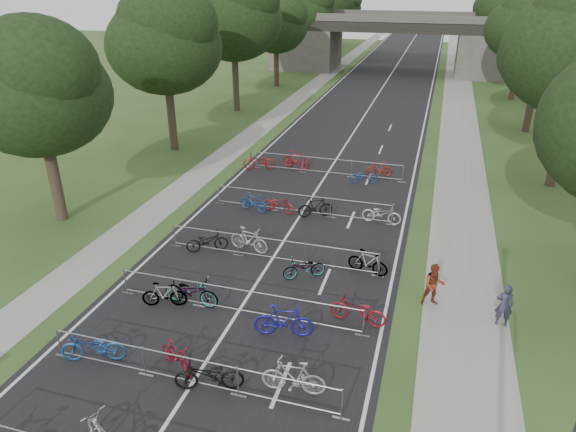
# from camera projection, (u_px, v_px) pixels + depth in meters

# --- Properties ---
(road) EXTENTS (11.00, 140.00, 0.01)m
(road) POSITION_uv_depth(u_px,v_px,m) (377.00, 96.00, 52.63)
(road) COLOR black
(road) RESTS_ON ground
(sidewalk_right) EXTENTS (3.00, 140.00, 0.01)m
(sidewalk_right) POSITION_uv_depth(u_px,v_px,m) (459.00, 100.00, 50.58)
(sidewalk_right) COLOR gray
(sidewalk_right) RESTS_ON ground
(sidewalk_left) EXTENTS (2.00, 140.00, 0.01)m
(sidewalk_left) POSITION_uv_depth(u_px,v_px,m) (307.00, 91.00, 54.55)
(sidewalk_left) COLOR gray
(sidewalk_left) RESTS_ON ground
(lane_markings) EXTENTS (0.12, 140.00, 0.00)m
(lane_markings) POSITION_uv_depth(u_px,v_px,m) (377.00, 96.00, 52.63)
(lane_markings) COLOR silver
(lane_markings) RESTS_ON ground
(overpass_bridge) EXTENTS (31.00, 8.00, 7.05)m
(overpass_bridge) POSITION_uv_depth(u_px,v_px,m) (395.00, 43.00, 64.14)
(overpass_bridge) COLOR #4E4A46
(overpass_bridge) RESTS_ON ground
(tree_left_0) EXTENTS (6.72, 6.72, 10.25)m
(tree_left_0) POSITION_uv_depth(u_px,v_px,m) (37.00, 91.00, 23.22)
(tree_left_0) COLOR #33261C
(tree_left_0) RESTS_ON ground
(tree_left_1) EXTENTS (7.56, 7.56, 11.53)m
(tree_left_1) POSITION_uv_depth(u_px,v_px,m) (165.00, 42.00, 33.29)
(tree_left_1) COLOR #33261C
(tree_left_1) RESTS_ON ground
(tree_left_2) EXTENTS (8.40, 8.40, 12.81)m
(tree_left_2) POSITION_uv_depth(u_px,v_px,m) (234.00, 15.00, 43.35)
(tree_left_2) COLOR #33261C
(tree_left_2) RESTS_ON ground
(tree_right_2) EXTENTS (6.16, 6.16, 9.39)m
(tree_right_2) POSITION_uv_depth(u_px,v_px,m) (543.00, 54.00, 38.00)
(tree_right_2) COLOR #33261C
(tree_right_2) RESTS_ON ground
(tree_left_3) EXTENTS (6.72, 6.72, 10.25)m
(tree_left_3) POSITION_uv_depth(u_px,v_px,m) (277.00, 24.00, 54.45)
(tree_left_3) COLOR #33261C
(tree_left_3) RESTS_ON ground
(tree_right_3) EXTENTS (7.17, 7.17, 10.93)m
(tree_right_3) POSITION_uv_depth(u_px,v_px,m) (526.00, 26.00, 47.99)
(tree_right_3) COLOR #33261C
(tree_right_3) RESTS_ON ground
(tree_left_4) EXTENTS (7.56, 7.56, 11.53)m
(tree_left_4) POSITION_uv_depth(u_px,v_px,m) (305.00, 9.00, 64.51)
(tree_left_4) COLOR #33261C
(tree_left_4) RESTS_ON ground
(tree_right_4) EXTENTS (8.18, 8.18, 12.47)m
(tree_right_4) POSITION_uv_depth(u_px,v_px,m) (515.00, 7.00, 57.99)
(tree_right_4) COLOR #33261C
(tree_right_4) RESTS_ON ground
(tree_right_5) EXTENTS (6.16, 6.16, 9.39)m
(tree_right_5) POSITION_uv_depth(u_px,v_px,m) (503.00, 18.00, 69.23)
(tree_right_5) COLOR #33261C
(tree_right_5) RESTS_ON ground
(tree_left_6) EXTENTS (6.72, 6.72, 10.25)m
(tree_left_6) POSITION_uv_depth(u_px,v_px,m) (342.00, 6.00, 85.68)
(tree_left_6) COLOR #33261C
(tree_left_6) RESTS_ON ground
(tree_right_6) EXTENTS (7.17, 7.17, 10.93)m
(tree_right_6) POSITION_uv_depth(u_px,v_px,m) (498.00, 5.00, 79.22)
(tree_right_6) COLOR #33261C
(tree_right_6) RESTS_ON ground
(barrier_row_2) EXTENTS (9.70, 0.08, 1.10)m
(barrier_row_2) POSITION_uv_depth(u_px,v_px,m) (190.00, 371.00, 15.27)
(barrier_row_2) COLOR gray
(barrier_row_2) RESTS_ON ground
(barrier_row_3) EXTENTS (9.70, 0.08, 1.10)m
(barrier_row_3) POSITION_uv_depth(u_px,v_px,m) (237.00, 301.00, 18.57)
(barrier_row_3) COLOR gray
(barrier_row_3) RESTS_ON ground
(barrier_row_4) EXTENTS (9.70, 0.08, 1.10)m
(barrier_row_4) POSITION_uv_depth(u_px,v_px,m) (271.00, 249.00, 22.04)
(barrier_row_4) COLOR gray
(barrier_row_4) RESTS_ON ground
(barrier_row_5) EXTENTS (9.70, 0.08, 1.10)m
(barrier_row_5) POSITION_uv_depth(u_px,v_px,m) (301.00, 204.00, 26.37)
(barrier_row_5) COLOR gray
(barrier_row_5) RESTS_ON ground
(barrier_row_6) EXTENTS (9.70, 0.08, 1.10)m
(barrier_row_6) POSITION_uv_depth(u_px,v_px,m) (327.00, 166.00, 31.58)
(barrier_row_6) COLOR gray
(barrier_row_6) RESTS_ON ground
(bike_8) EXTENTS (2.18, 1.31, 1.08)m
(bike_8) POSITION_uv_depth(u_px,v_px,m) (93.00, 347.00, 16.27)
(bike_8) COLOR #1C4D9C
(bike_8) RESTS_ON ground
(bike_9) EXTENTS (1.70, 1.20, 1.00)m
(bike_9) POSITION_uv_depth(u_px,v_px,m) (177.00, 356.00, 15.93)
(bike_9) COLOR maroon
(bike_9) RESTS_ON ground
(bike_10) EXTENTS (2.20, 1.32, 1.09)m
(bike_10) POSITION_uv_depth(u_px,v_px,m) (209.00, 376.00, 15.11)
(bike_10) COLOR black
(bike_10) RESTS_ON ground
(bike_11) EXTENTS (1.99, 0.72, 1.17)m
(bike_11) POSITION_uv_depth(u_px,v_px,m) (294.00, 377.00, 14.99)
(bike_11) COLOR #A3A4AB
(bike_11) RESTS_ON ground
(bike_12) EXTENTS (1.75, 0.95, 1.01)m
(bike_12) POSITION_uv_depth(u_px,v_px,m) (164.00, 295.00, 19.00)
(bike_12) COLOR gray
(bike_12) RESTS_ON ground
(bike_13) EXTENTS (2.15, 0.75, 1.13)m
(bike_13) POSITION_uv_depth(u_px,v_px,m) (191.00, 292.00, 19.08)
(bike_13) COLOR gray
(bike_13) RESTS_ON ground
(bike_14) EXTENTS (2.15, 0.98, 1.25)m
(bike_14) POSITION_uv_depth(u_px,v_px,m) (284.00, 321.00, 17.37)
(bike_14) COLOR navy
(bike_14) RESTS_ON ground
(bike_15) EXTENTS (2.10, 0.92, 1.07)m
(bike_15) POSITION_uv_depth(u_px,v_px,m) (358.00, 311.00, 18.05)
(bike_15) COLOR maroon
(bike_15) RESTS_ON ground
(bike_16) EXTENTS (1.95, 1.47, 0.98)m
(bike_16) POSITION_uv_depth(u_px,v_px,m) (207.00, 241.00, 22.83)
(bike_16) COLOR black
(bike_16) RESTS_ON ground
(bike_17) EXTENTS (1.98, 0.89, 1.15)m
(bike_17) POSITION_uv_depth(u_px,v_px,m) (249.00, 240.00, 22.78)
(bike_17) COLOR #9E9EA5
(bike_17) RESTS_ON ground
(bike_18) EXTENTS (1.84, 1.44, 0.93)m
(bike_18) POSITION_uv_depth(u_px,v_px,m) (304.00, 268.00, 20.78)
(bike_18) COLOR gray
(bike_18) RESTS_ON ground
(bike_19) EXTENTS (1.80, 0.87, 1.04)m
(bike_19) POSITION_uv_depth(u_px,v_px,m) (368.00, 262.00, 21.10)
(bike_19) COLOR gray
(bike_19) RESTS_ON ground
(bike_20) EXTENTS (1.75, 0.90, 1.01)m
(bike_20) POSITION_uv_depth(u_px,v_px,m) (253.00, 202.00, 26.73)
(bike_20) COLOR navy
(bike_20) RESTS_ON ground
(bike_21) EXTENTS (1.85, 0.93, 0.93)m
(bike_21) POSITION_uv_depth(u_px,v_px,m) (279.00, 204.00, 26.59)
(bike_21) COLOR maroon
(bike_21) RESTS_ON ground
(bike_22) EXTENTS (1.84, 1.27, 1.09)m
(bike_22) POSITION_uv_depth(u_px,v_px,m) (315.00, 207.00, 26.06)
(bike_22) COLOR black
(bike_22) RESTS_ON ground
(bike_23) EXTENTS (1.97, 0.76, 1.02)m
(bike_23) POSITION_uv_depth(u_px,v_px,m) (382.00, 214.00, 25.41)
(bike_23) COLOR silver
(bike_23) RESTS_ON ground
(bike_24) EXTENTS (2.17, 1.29, 1.07)m
(bike_24) POSITION_uv_depth(u_px,v_px,m) (260.00, 161.00, 32.46)
(bike_24) COLOR maroon
(bike_24) RESTS_ON ground
(bike_25) EXTENTS (2.01, 1.01, 1.16)m
(bike_25) POSITION_uv_depth(u_px,v_px,m) (296.00, 160.00, 32.53)
(bike_25) COLOR maroon
(bike_25) RESTS_ON ground
(bike_26) EXTENTS (1.76, 0.99, 0.88)m
(bike_26) POSITION_uv_depth(u_px,v_px,m) (363.00, 176.00, 30.33)
(bike_26) COLOR navy
(bike_26) RESTS_ON ground
(bike_27) EXTENTS (1.69, 0.86, 0.98)m
(bike_27) POSITION_uv_depth(u_px,v_px,m) (379.00, 169.00, 31.32)
(bike_27) COLOR maroon
(bike_27) RESTS_ON ground
(pedestrian_a) EXTENTS (0.61, 0.40, 1.64)m
(pedestrian_a) POSITION_uv_depth(u_px,v_px,m) (504.00, 305.00, 17.85)
(pedestrian_a) COLOR #303149
(pedestrian_a) RESTS_ON ground
(pedestrian_b) EXTENTS (0.95, 0.82, 1.69)m
(pedestrian_b) POSITION_uv_depth(u_px,v_px,m) (434.00, 285.00, 18.96)
(pedestrian_b) COLOR maroon
(pedestrian_b) RESTS_ON ground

